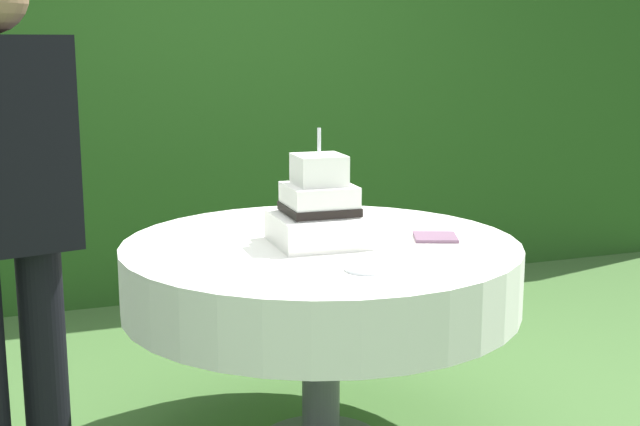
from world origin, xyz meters
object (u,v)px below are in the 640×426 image
Objects in this scene: wedding_cake at (320,210)px; serving_plate_far at (365,269)px; standing_person at (4,221)px; napkin_stack at (435,237)px; cake_table at (321,275)px; serving_plate_near at (308,220)px.

serving_plate_far is (0.00, -0.37, -0.10)m from wedding_cake.
wedding_cake is 0.24× the size of standing_person.
serving_plate_far and napkin_stack have the same top height.
napkin_stack is 1.38m from standing_person.
standing_person is (-1.35, -0.18, 0.19)m from napkin_stack.
cake_table is 0.35m from serving_plate_near.
serving_plate_near is at bearing 126.78° from napkin_stack.
serving_plate_near is at bearing 83.98° from serving_plate_far.
standing_person is (-0.97, -0.26, 0.09)m from wedding_cake.
serving_plate_far reaches higher than cake_table.
wedding_cake is at bearing -122.00° from cake_table.
serving_plate_near reaches higher than cake_table.
standing_person reaches higher than serving_plate_near.
wedding_cake is (-0.01, -0.01, 0.22)m from cake_table.
serving_plate_far is at bearing -142.54° from napkin_stack.
serving_plate_far is 0.08× the size of standing_person.
napkin_stack is at bearing -13.13° from cake_table.
wedding_cake is 0.38m from serving_plate_far.
wedding_cake reaches higher than serving_plate_far.
cake_table is at bearing 15.54° from standing_person.
serving_plate_far is 0.88× the size of napkin_stack.
napkin_stack is 0.09× the size of standing_person.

